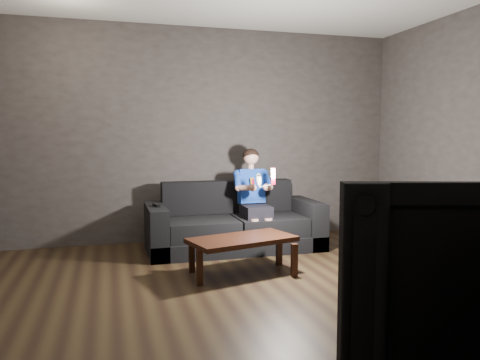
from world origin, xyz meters
name	(u,v)px	position (x,y,z in m)	size (l,w,h in m)	color
floor	(275,304)	(0.00, 0.00, 0.00)	(5.00, 5.00, 0.00)	black
back_wall	(209,135)	(0.00, 2.50, 1.35)	(5.00, 0.04, 2.70)	#35302E
sofa	(234,227)	(0.16, 1.87, 0.26)	(2.03, 0.88, 0.78)	black
child	(254,191)	(0.39, 1.82, 0.69)	(0.46, 0.56, 1.12)	black
wii_remote_red	(273,176)	(0.48, 1.39, 0.90)	(0.06, 0.08, 0.19)	red
nunchuk_white	(259,180)	(0.32, 1.39, 0.86)	(0.06, 0.09, 0.15)	white
wii_remote_black	(156,205)	(-0.75, 1.79, 0.57)	(0.07, 0.16, 0.03)	black
coffee_table	(242,242)	(-0.03, 0.84, 0.32)	(1.10, 0.74, 0.37)	black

